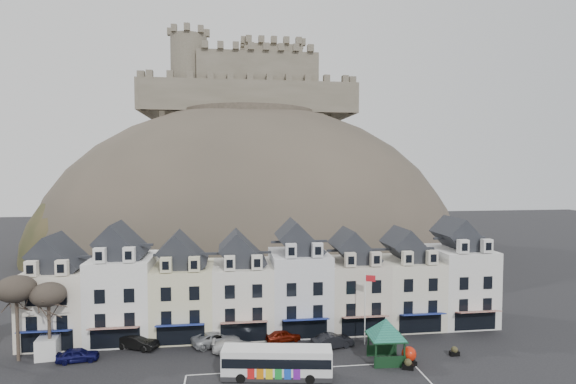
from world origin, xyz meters
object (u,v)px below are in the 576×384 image
object	(u,v)px
bus	(277,361)
red_buoy	(409,355)
car_navy	(78,355)
car_black	(137,342)
white_van	(51,343)
car_charcoal	(332,341)
car_silver	(216,338)
car_white	(235,346)
flagpole	(366,304)
car_maroon	(283,335)
bus_shelter	(386,328)

from	to	relation	value
bus	red_buoy	xyz separation A→B (m)	(13.17, 1.10, -0.66)
car_navy	bus	bearing A→B (deg)	-114.41
car_black	car_navy	bearing A→B (deg)	139.87
white_van	car_black	world-z (taller)	white_van
car_black	car_charcoal	world-z (taller)	car_black
car_silver	car_white	distance (m)	3.06
flagpole	car_white	xyz separation A→B (m)	(-14.22, -0.29, -3.84)
red_buoy	car_charcoal	size ratio (longest dim) A/B	0.39
white_van	flagpole	bearing A→B (deg)	-9.96
flagpole	car_charcoal	xyz separation A→B (m)	(-3.82, -0.47, -3.78)
red_buoy	car_maroon	xyz separation A→B (m)	(-11.57, 7.45, -0.23)
white_van	car_charcoal	size ratio (longest dim) A/B	1.05
bus	flagpole	world-z (taller)	flagpole
car_white	car_charcoal	distance (m)	10.40
bus	car_black	distance (m)	16.55
car_navy	car_black	size ratio (longest dim) A/B	0.86
car_white	car_charcoal	bearing A→B (deg)	-89.24
bus	flagpole	bearing A→B (deg)	40.79
bus_shelter	car_navy	world-z (taller)	bus_shelter
white_van	car_silver	xyz separation A→B (m)	(17.05, 0.00, -0.31)
bus	white_van	size ratio (longest dim) A/B	2.15
white_van	car_maroon	xyz separation A→B (m)	(24.41, 0.00, -0.38)
flagpole	car_navy	world-z (taller)	flagpole
bus	bus_shelter	xyz separation A→B (m)	(11.13, 1.98, 1.84)
flagpole	car_navy	distance (m)	30.07
car_white	car_charcoal	xyz separation A→B (m)	(10.40, -0.18, 0.06)
red_buoy	car_white	distance (m)	17.69
red_buoy	flagpole	size ratio (longest dim) A/B	0.22
bus	car_maroon	world-z (taller)	bus
red_buoy	car_navy	bearing A→B (deg)	171.35
car_charcoal	bus	bearing A→B (deg)	117.84
bus	car_silver	distance (m)	10.33
car_silver	bus	bearing A→B (deg)	-168.95
car_navy	car_maroon	distance (m)	21.11
bus_shelter	car_navy	distance (m)	30.88
bus	car_charcoal	bearing A→B (deg)	51.18
flagpole	car_black	bearing A→B (deg)	175.28
car_black	car_silver	distance (m)	8.41
flagpole	car_maroon	size ratio (longest dim) A/B	2.01
car_maroon	car_charcoal	bearing A→B (deg)	-127.02
bus	red_buoy	bearing A→B (deg)	13.64
car_maroon	car_charcoal	size ratio (longest dim) A/B	0.87
white_van	car_silver	bearing A→B (deg)	-6.47
car_charcoal	flagpole	bearing A→B (deg)	-97.45
red_buoy	white_van	size ratio (longest dim) A/B	0.37
bus	car_white	size ratio (longest dim) A/B	2.17
red_buoy	flagpole	world-z (taller)	flagpole
bus	car_silver	xyz separation A→B (m)	(-5.75, 8.54, -0.83)
car_navy	car_black	world-z (taller)	car_black
bus	bus_shelter	size ratio (longest dim) A/B	1.49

